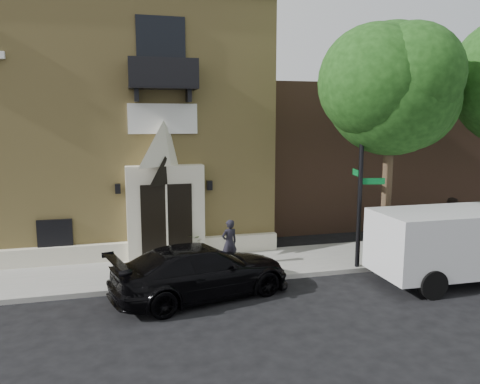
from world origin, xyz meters
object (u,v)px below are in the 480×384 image
object	(u,v)px
black_sedan	(202,271)
cargo_van	(468,241)
fire_hydrant	(389,252)
dumpster	(411,236)
street_sign	(361,183)
pedestrian_near	(229,243)
pedestrian_far	(451,222)

from	to	relation	value
black_sedan	cargo_van	world-z (taller)	cargo_van
fire_hydrant	dumpster	distance (m)	1.53
street_sign	dumpster	world-z (taller)	street_sign
cargo_van	pedestrian_near	size ratio (longest dim) A/B	3.57
fire_hydrant	pedestrian_far	xyz separation A→B (m)	(3.32, 1.21, 0.56)
black_sedan	fire_hydrant	bearing A→B (deg)	-96.41
pedestrian_near	pedestrian_far	bearing A→B (deg)	164.04
pedestrian_far	dumpster	bearing A→B (deg)	118.97
pedestrian_near	pedestrian_far	xyz separation A→B (m)	(8.48, 0.06, 0.18)
black_sedan	pedestrian_far	world-z (taller)	pedestrian_far
street_sign	pedestrian_near	bearing A→B (deg)	175.65
fire_hydrant	dumpster	bearing A→B (deg)	29.08
fire_hydrant	pedestrian_far	world-z (taller)	pedestrian_far
pedestrian_near	dumpster	bearing A→B (deg)	159.91
fire_hydrant	pedestrian_near	xyz separation A→B (m)	(-5.16, 1.15, 0.38)
pedestrian_near	cargo_van	bearing A→B (deg)	140.84
street_sign	pedestrian_far	world-z (taller)	street_sign
fire_hydrant	cargo_van	bearing A→B (deg)	-46.80
pedestrian_near	pedestrian_far	size ratio (longest dim) A/B	0.81
street_sign	fire_hydrant	xyz separation A→B (m)	(1.15, -0.02, -2.33)
black_sedan	cargo_van	xyz separation A→B (m)	(8.02, -0.76, 0.50)
black_sedan	pedestrian_far	size ratio (longest dim) A/B	2.68
cargo_van	street_sign	distance (m)	3.61
street_sign	dumpster	bearing A→B (deg)	27.58
cargo_van	pedestrian_near	distance (m)	7.32
fire_hydrant	pedestrian_near	distance (m)	5.30
black_sedan	cargo_van	size ratio (longest dim) A/B	0.92
street_sign	dumpster	xyz separation A→B (m)	(2.46, 0.71, -2.05)
street_sign	pedestrian_far	size ratio (longest dim) A/B	2.86
dumpster	street_sign	bearing A→B (deg)	-159.60
pedestrian_near	black_sedan	bearing A→B (deg)	41.92
street_sign	black_sedan	bearing A→B (deg)	-158.58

